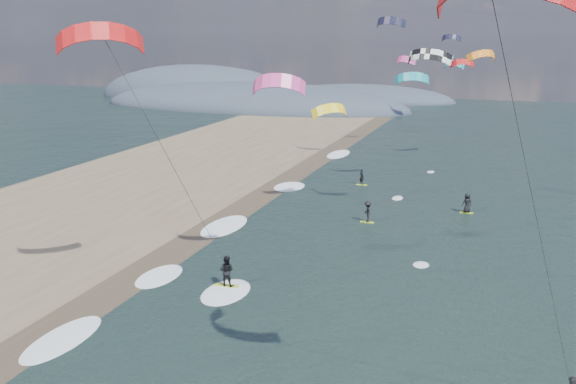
% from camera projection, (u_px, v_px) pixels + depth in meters
% --- Properties ---
extents(wet_sand_strip, '(3.00, 240.00, 0.00)m').
position_uv_depth(wet_sand_strip, '(92.00, 304.00, 36.10)').
color(wet_sand_strip, '#382D23').
rests_on(wet_sand_strip, ground).
extents(coastal_hills, '(80.00, 41.00, 15.00)m').
position_uv_depth(coastal_hills, '(244.00, 102.00, 136.13)').
color(coastal_hills, '#3D4756').
rests_on(coastal_hills, ground).
extents(kitesurfer_near_a, '(7.97, 9.06, 17.39)m').
position_uv_depth(kitesurfer_near_a, '(509.00, 86.00, 18.77)').
color(kitesurfer_near_a, '#B1CE24').
rests_on(kitesurfer_near_a, ground).
extents(kitesurfer_near_b, '(7.29, 9.25, 15.87)m').
position_uv_depth(kitesurfer_near_b, '(143.00, 117.00, 32.81)').
color(kitesurfer_near_b, '#B1CE24').
rests_on(kitesurfer_near_b, ground).
extents(far_kitesurfers, '(11.75, 13.30, 1.75)m').
position_uv_depth(far_kitesurfers, '(398.00, 203.00, 53.96)').
color(far_kitesurfers, '#B1CE24').
rests_on(far_kitesurfers, ground).
extents(bg_kite_field, '(14.01, 75.07, 8.47)m').
position_uv_depth(bg_kite_field, '(423.00, 58.00, 68.53)').
color(bg_kite_field, teal).
rests_on(bg_kite_field, ground).
extents(shoreline_surf, '(2.40, 79.40, 0.11)m').
position_uv_depth(shoreline_surf, '(155.00, 277.00, 40.05)').
color(shoreline_surf, white).
rests_on(shoreline_surf, ground).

